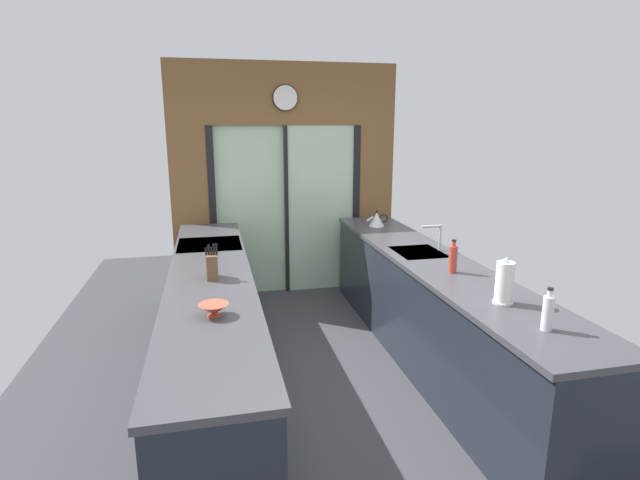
{
  "coord_description": "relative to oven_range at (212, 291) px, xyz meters",
  "views": [
    {
      "loc": [
        -0.87,
        -3.33,
        2.03
      ],
      "look_at": [
        0.03,
        0.67,
        1.04
      ],
      "focal_mm": 27.46,
      "sensor_mm": 36.0,
      "label": 1
    }
  ],
  "objects": [
    {
      "name": "ground_plane",
      "position": [
        0.91,
        -0.65,
        -0.47
      ],
      "size": [
        5.04,
        7.6,
        0.02
      ],
      "primitive_type": "cube",
      "color": "#38383D"
    },
    {
      "name": "back_wall_unit",
      "position": [
        0.91,
        1.15,
        1.07
      ],
      "size": [
        2.64,
        0.12,
        2.7
      ],
      "color": "brown",
      "rests_on": "ground_plane"
    },
    {
      "name": "left_counter_run",
      "position": [
        -0.0,
        -1.12,
        0.01
      ],
      "size": [
        0.62,
        3.8,
        0.92
      ],
      "color": "#1E232D",
      "rests_on": "ground_plane"
    },
    {
      "name": "right_counter_run",
      "position": [
        1.82,
        -0.95,
        0.01
      ],
      "size": [
        0.62,
        3.8,
        0.92
      ],
      "color": "#1E232D",
      "rests_on": "ground_plane"
    },
    {
      "name": "sink_faucet",
      "position": [
        1.96,
        -0.7,
        0.62
      ],
      "size": [
        0.19,
        0.02,
        0.24
      ],
      "color": "#B7BABC",
      "rests_on": "right_counter_run"
    },
    {
      "name": "oven_range",
      "position": [
        0.0,
        0.0,
        0.0
      ],
      "size": [
        0.6,
        0.6,
        0.92
      ],
      "color": "black",
      "rests_on": "ground_plane"
    },
    {
      "name": "mixing_bowl",
      "position": [
        0.02,
        -1.8,
        0.5
      ],
      "size": [
        0.18,
        0.18,
        0.07
      ],
      "color": "#BC4C38",
      "rests_on": "left_counter_run"
    },
    {
      "name": "knife_block",
      "position": [
        0.02,
        -1.07,
        0.56
      ],
      "size": [
        0.09,
        0.14,
        0.26
      ],
      "color": "brown",
      "rests_on": "left_counter_run"
    },
    {
      "name": "kettle",
      "position": [
        1.8,
        0.43,
        0.54
      ],
      "size": [
        0.25,
        0.17,
        0.18
      ],
      "color": "#B7BABC",
      "rests_on": "right_counter_run"
    },
    {
      "name": "soap_bottle_near",
      "position": [
        1.8,
        -2.41,
        0.57
      ],
      "size": [
        0.06,
        0.06,
        0.24
      ],
      "color": "silver",
      "rests_on": "right_counter_run"
    },
    {
      "name": "soap_bottle_far",
      "position": [
        1.8,
        -1.32,
        0.57
      ],
      "size": [
        0.06,
        0.06,
        0.26
      ],
      "color": "#B23D2D",
      "rests_on": "right_counter_run"
    },
    {
      "name": "paper_towel_roll",
      "position": [
        1.8,
        -2.0,
        0.6
      ],
      "size": [
        0.13,
        0.13,
        0.3
      ],
      "color": "#B7BABC",
      "rests_on": "right_counter_run"
    }
  ]
}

